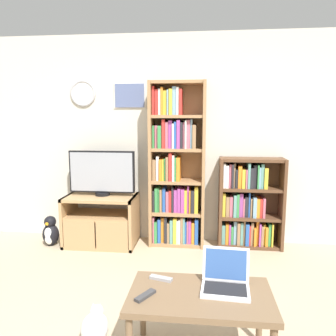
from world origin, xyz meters
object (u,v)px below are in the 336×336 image
(bookshelf_short, at_px, (247,204))
(remote_near_laptop, at_px, (145,295))
(remote_far_from_laptop, at_px, (161,278))
(penguin_figurine, at_px, (50,232))
(laptop, at_px, (225,279))
(television, at_px, (102,173))
(bookshelf_tall, at_px, (175,170))
(tv_stand, at_px, (101,220))
(coffee_table, at_px, (200,302))
(cat, at_px, (95,327))

(bookshelf_short, relative_size, remote_near_laptop, 6.90)
(remote_far_from_laptop, relative_size, penguin_figurine, 0.44)
(laptop, xyz_separation_m, remote_far_from_laptop, (-0.43, 0.06, -0.05))
(television, relative_size, remote_far_from_laptop, 4.91)
(television, xyz_separation_m, laptop, (1.40, -1.83, -0.37))
(remote_near_laptop, relative_size, penguin_figurine, 0.42)
(bookshelf_tall, bearing_deg, tv_stand, -171.39)
(bookshelf_short, bearing_deg, bookshelf_tall, -179.09)
(tv_stand, bearing_deg, laptop, -51.66)
(remote_near_laptop, distance_m, remote_far_from_laptop, 0.24)
(television, height_order, coffee_table, television)
(bookshelf_tall, relative_size, cat, 4.90)
(bookshelf_short, xyz_separation_m, remote_near_laptop, (-0.89, -2.11, -0.04))
(cat, bearing_deg, penguin_figurine, 123.60)
(remote_far_from_laptop, bearing_deg, penguin_figurine, -119.70)
(bookshelf_tall, xyz_separation_m, remote_far_from_laptop, (0.06, -1.87, -0.46))
(cat, bearing_deg, bookshelf_short, 55.53)
(tv_stand, bearing_deg, bookshelf_short, 4.85)
(coffee_table, distance_m, penguin_figurine, 2.59)
(bookshelf_tall, bearing_deg, penguin_figurine, -170.88)
(laptop, bearing_deg, bookshelf_tall, 108.61)
(remote_far_from_laptop, height_order, penguin_figurine, remote_far_from_laptop)
(bookshelf_tall, bearing_deg, remote_far_from_laptop, -88.02)
(remote_far_from_laptop, bearing_deg, bookshelf_short, 172.01)
(bookshelf_short, bearing_deg, laptop, -101.29)
(laptop, bearing_deg, remote_far_from_laptop, 175.95)
(television, xyz_separation_m, bookshelf_short, (1.79, 0.11, -0.38))
(remote_far_from_laptop, relative_size, cat, 0.41)
(tv_stand, height_order, bookshelf_short, bookshelf_short)
(cat, bearing_deg, coffee_table, -8.78)
(laptop, bearing_deg, penguin_figurine, 144.54)
(bookshelf_short, height_order, cat, bookshelf_short)
(television, relative_size, remote_near_laptop, 5.11)
(remote_near_laptop, bearing_deg, bookshelf_tall, -58.69)
(bookshelf_tall, bearing_deg, bookshelf_short, 0.91)
(television, bearing_deg, bookshelf_short, 3.51)
(television, distance_m, remote_near_laptop, 2.23)
(bookshelf_tall, bearing_deg, remote_near_laptop, -90.12)
(bookshelf_tall, xyz_separation_m, bookshelf_short, (0.89, 0.01, -0.41))
(bookshelf_short, xyz_separation_m, cat, (-1.29, -1.92, -0.41))
(bookshelf_tall, relative_size, remote_far_from_laptop, 12.08)
(coffee_table, height_order, remote_far_from_laptop, remote_far_from_laptop)
(remote_near_laptop, xyz_separation_m, remote_far_from_laptop, (0.07, 0.23, 0.00))
(television, distance_m, penguin_figurine, 0.98)
(bookshelf_tall, bearing_deg, cat, -101.89)
(coffee_table, relative_size, laptop, 2.81)
(bookshelf_tall, relative_size, laptop, 6.15)
(coffee_table, height_order, penguin_figurine, coffee_table)
(coffee_table, height_order, remote_near_laptop, remote_near_laptop)
(remote_far_from_laptop, distance_m, cat, 0.60)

